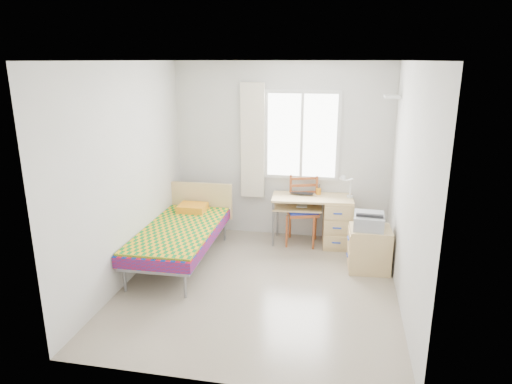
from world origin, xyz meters
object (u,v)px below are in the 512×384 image
Objects in this scene: bed at (182,232)px; printer at (369,221)px; chair at (303,206)px; cabinet at (369,249)px; desk at (332,220)px.

printer is (2.41, 0.22, 0.24)m from bed.
chair is 2.24× the size of printer.
cabinet is at bearing 3.69° from bed.
bed reaches higher than cabinet.
cabinet is (2.44, 0.20, -0.13)m from bed.
desk is 2.68× the size of printer.
printer is (0.46, -0.71, 0.27)m from desk.
bed is at bearing -159.11° from desk.
desk is (1.95, 0.93, -0.02)m from bed.
cabinet is 1.27× the size of printer.
printer is at bearing -61.56° from desk.
printer is at bearing 139.93° from cabinet.
desk is 0.47m from chair.
cabinet is (0.49, -0.73, -0.11)m from desk.
desk is at bearing 125.69° from printer.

